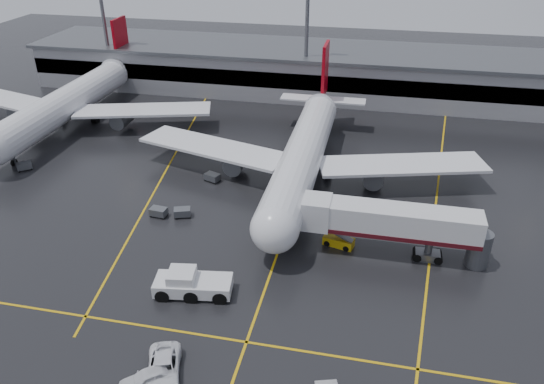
# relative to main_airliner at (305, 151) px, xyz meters

# --- Properties ---
(ground) EXTENTS (220.00, 220.00, 0.00)m
(ground) POSITION_rel_main_airliner_xyz_m (0.00, -9.70, -4.21)
(ground) COLOR black
(ground) RESTS_ON ground
(apron_line_centre) EXTENTS (0.25, 90.00, 0.02)m
(apron_line_centre) POSITION_rel_main_airliner_xyz_m (0.00, -9.70, -4.20)
(apron_line_centre) COLOR gold
(apron_line_centre) RESTS_ON ground
(apron_line_stop) EXTENTS (60.00, 0.25, 0.02)m
(apron_line_stop) POSITION_rel_main_airliner_xyz_m (0.00, -31.70, -4.20)
(apron_line_stop) COLOR gold
(apron_line_stop) RESTS_ON ground
(apron_line_left) EXTENTS (9.99, 69.35, 0.02)m
(apron_line_left) POSITION_rel_main_airliner_xyz_m (-20.00, 0.30, -4.20)
(apron_line_left) COLOR gold
(apron_line_left) RESTS_ON ground
(apron_line_right) EXTENTS (7.57, 69.64, 0.02)m
(apron_line_right) POSITION_rel_main_airliner_xyz_m (18.00, 0.30, -4.20)
(apron_line_right) COLOR gold
(apron_line_right) RESTS_ON ground
(terminal) EXTENTS (122.00, 19.00, 8.60)m
(terminal) POSITION_rel_main_airliner_xyz_m (0.00, 38.23, 0.11)
(terminal) COLOR gray
(terminal) RESTS_ON ground
(light_mast_left) EXTENTS (3.00, 1.20, 25.45)m
(light_mast_left) POSITION_rel_main_airliner_xyz_m (-45.00, 32.30, 10.27)
(light_mast_left) COLOR #595B60
(light_mast_left) RESTS_ON ground
(light_mast_mid) EXTENTS (3.00, 1.20, 25.45)m
(light_mast_mid) POSITION_rel_main_airliner_xyz_m (-5.00, 32.30, 10.27)
(light_mast_mid) COLOR #595B60
(light_mast_mid) RESTS_ON ground
(main_airliner) EXTENTS (48.80, 45.60, 14.10)m
(main_airliner) POSITION_rel_main_airliner_xyz_m (0.00, 0.00, 0.00)
(main_airliner) COLOR silver
(main_airliner) RESTS_ON ground
(second_airliner) EXTENTS (48.80, 45.60, 14.10)m
(second_airliner) POSITION_rel_main_airliner_xyz_m (-42.00, 12.00, 0.00)
(second_airliner) COLOR silver
(second_airliner) RESTS_ON ground
(jet_bridge) EXTENTS (19.90, 3.40, 6.05)m
(jet_bridge) POSITION_rel_main_airliner_xyz_m (11.87, -15.70, -0.28)
(jet_bridge) COLOR silver
(jet_bridge) RESTS_ON ground
(pushback_tractor) EXTENTS (7.89, 4.23, 2.69)m
(pushback_tractor) POSITION_rel_main_airliner_xyz_m (-6.96, -26.38, -3.14)
(pushback_tractor) COLOR silver
(pushback_tractor) RESTS_ON ground
(belt_loader) EXTENTS (3.63, 2.29, 2.14)m
(belt_loader) POSITION_rel_main_airliner_xyz_m (6.37, -15.14, -3.68)
(belt_loader) COLOR gold
(belt_loader) RESTS_ON ground
(service_van_a) EXTENTS (4.25, 6.22, 1.58)m
(service_van_a) POSITION_rel_main_airliner_xyz_m (-5.61, -36.75, -3.42)
(service_van_a) COLOR white
(service_van_a) RESTS_ON ground
(service_van_d) EXTENTS (4.73, 4.27, 1.56)m
(service_van_d) POSITION_rel_main_airliner_xyz_m (-6.47, -37.90, -3.43)
(service_van_d) COLOR white
(service_van_d) RESTS_ON ground
(baggage_cart_a) EXTENTS (2.32, 1.90, 1.12)m
(baggage_cart_a) POSITION_rel_main_airliner_xyz_m (-12.92, -13.01, -3.58)
(baggage_cart_a) COLOR #595B60
(baggage_cart_a) RESTS_ON ground
(baggage_cart_b) EXTENTS (2.13, 1.50, 1.12)m
(baggage_cart_b) POSITION_rel_main_airliner_xyz_m (-15.80, -13.51, -3.58)
(baggage_cart_b) COLOR #595B60
(baggage_cart_b) RESTS_ON ground
(baggage_cart_c) EXTENTS (2.34, 1.94, 1.12)m
(baggage_cart_c) POSITION_rel_main_airliner_xyz_m (-12.20, -3.32, -3.58)
(baggage_cart_c) COLOR #595B60
(baggage_cart_c) RESTS_ON ground
(baggage_cart_e) EXTENTS (2.37, 2.27, 1.12)m
(baggage_cart_e) POSITION_rel_main_airliner_xyz_m (-39.63, -5.65, -3.58)
(baggage_cart_e) COLOR #595B60
(baggage_cart_e) RESTS_ON ground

